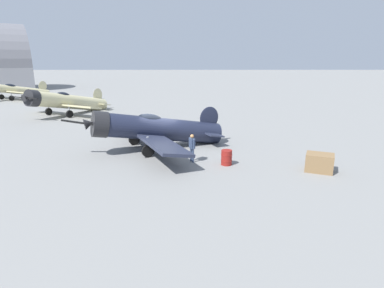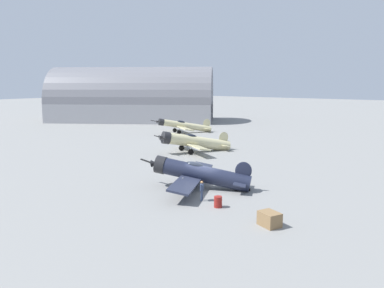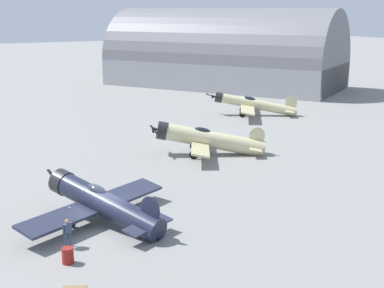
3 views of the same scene
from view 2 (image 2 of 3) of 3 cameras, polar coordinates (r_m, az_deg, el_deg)
The scene contains 8 objects.
ground_plane at distance 35.29m, azimuth 1.76°, elevation -6.68°, with size 400.00×400.00×0.00m, color gray.
airplane_foreground at distance 35.03m, azimuth 0.97°, elevation -4.45°, with size 10.90×10.32×3.04m.
airplane_mid_apron at distance 53.00m, azimuth 0.36°, elevation 0.34°, with size 9.98×9.61×3.47m.
airplane_far_line at distance 73.16m, azimuth -1.31°, elevation 2.81°, with size 9.95×11.02×3.08m.
ground_crew_mechanic at distance 31.45m, azimuth 1.48°, elevation -6.74°, with size 0.61×0.39×1.69m.
equipment_crate at distance 26.81m, azimuth 11.60°, elevation -11.01°, with size 1.57×1.74×0.98m.
fuel_drum at distance 30.06m, azimuth 3.94°, elevation -8.68°, with size 0.66×0.66×0.88m.
distant_hangar at distance 98.30m, azimuth -8.76°, elevation 5.90°, with size 36.60×43.37×17.93m.
Camera 2 is at (27.64, 19.68, 9.70)m, focal length 35.42 mm.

